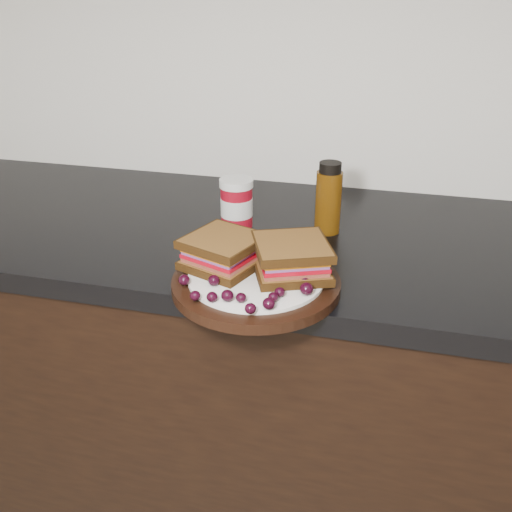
{
  "coord_description": "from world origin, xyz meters",
  "views": [
    {
      "loc": [
        0.35,
        0.65,
        1.37
      ],
      "look_at": [
        0.15,
        1.46,
        0.96
      ],
      "focal_mm": 40.0,
      "sensor_mm": 36.0,
      "label": 1
    }
  ],
  "objects_px": {
    "plate": "(256,283)",
    "sandwich_left": "(223,252)",
    "oil_bottle": "(329,198)",
    "condiment_jar": "(237,203)"
  },
  "relations": [
    {
      "from": "plate",
      "to": "condiment_jar",
      "type": "xyz_separation_m",
      "value": [
        -0.1,
        0.25,
        0.04
      ]
    },
    {
      "from": "sandwich_left",
      "to": "oil_bottle",
      "type": "height_order",
      "value": "oil_bottle"
    },
    {
      "from": "plate",
      "to": "condiment_jar",
      "type": "bearing_deg",
      "value": 112.77
    },
    {
      "from": "plate",
      "to": "oil_bottle",
      "type": "xyz_separation_m",
      "value": [
        0.08,
        0.26,
        0.06
      ]
    },
    {
      "from": "plate",
      "to": "oil_bottle",
      "type": "height_order",
      "value": "oil_bottle"
    },
    {
      "from": "condiment_jar",
      "to": "oil_bottle",
      "type": "xyz_separation_m",
      "value": [
        0.19,
        0.02,
        0.02
      ]
    },
    {
      "from": "oil_bottle",
      "to": "condiment_jar",
      "type": "bearing_deg",
      "value": -174.55
    },
    {
      "from": "plate",
      "to": "sandwich_left",
      "type": "height_order",
      "value": "sandwich_left"
    },
    {
      "from": "plate",
      "to": "oil_bottle",
      "type": "distance_m",
      "value": 0.28
    },
    {
      "from": "sandwich_left",
      "to": "oil_bottle",
      "type": "bearing_deg",
      "value": 79.68
    }
  ]
}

